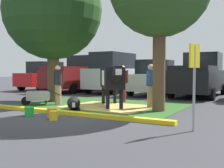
% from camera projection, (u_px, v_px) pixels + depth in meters
% --- Properties ---
extents(ground_plane, '(80.00, 80.00, 0.00)m').
position_uv_depth(ground_plane, '(70.00, 113.00, 9.54)').
color(ground_plane, '#38383D').
extents(grass_island, '(6.51, 4.68, 0.02)m').
position_uv_depth(grass_island, '(101.00, 105.00, 11.51)').
color(grass_island, '#2D5B23').
rests_on(grass_island, ground).
extents(curb_yellow, '(7.71, 0.24, 0.12)m').
position_uv_depth(curb_yellow, '(62.00, 112.00, 9.34)').
color(curb_yellow, yellow).
rests_on(curb_yellow, ground).
extents(hay_bedding, '(3.32, 2.56, 0.04)m').
position_uv_depth(hay_bedding, '(108.00, 107.00, 10.94)').
color(hay_bedding, tan).
rests_on(hay_bedding, ground).
extents(shade_tree_left, '(4.41, 4.41, 6.33)m').
position_uv_depth(shade_tree_left, '(53.00, 11.00, 12.66)').
color(shade_tree_left, brown).
rests_on(shade_tree_left, ground).
extents(cow_holstein, '(2.17, 2.73, 1.60)m').
position_uv_depth(cow_holstein, '(112.00, 78.00, 10.93)').
color(cow_holstein, black).
rests_on(cow_holstein, ground).
extents(calf_lying, '(1.05, 1.23, 0.48)m').
position_uv_depth(calf_lying, '(74.00, 103.00, 10.39)').
color(calf_lying, black).
rests_on(calf_lying, ground).
extents(person_handler, '(0.34, 0.51, 1.67)m').
position_uv_depth(person_handler, '(151.00, 85.00, 10.65)').
color(person_handler, '#9E7F5B').
rests_on(person_handler, ground).
extents(person_visitor_near, '(0.34, 0.50, 1.65)m').
position_uv_depth(person_visitor_near, '(58.00, 84.00, 11.68)').
color(person_visitor_near, '#9E7F5B').
rests_on(person_visitor_near, ground).
extents(person_visitor_far, '(0.53, 0.34, 1.65)m').
position_uv_depth(person_visitor_far, '(123.00, 83.00, 12.61)').
color(person_visitor_far, maroon).
rests_on(person_visitor_far, ground).
extents(wheelbarrow, '(1.43, 1.27, 0.63)m').
position_uv_depth(wheelbarrow, '(38.00, 96.00, 11.63)').
color(wheelbarrow, gray).
rests_on(wheelbarrow, ground).
extents(parking_sign, '(0.16, 0.43, 2.08)m').
position_uv_depth(parking_sign, '(194.00, 70.00, 6.69)').
color(parking_sign, '#99999E').
rests_on(parking_sign, ground).
extents(bucket_green, '(0.31, 0.31, 0.30)m').
position_uv_depth(bucket_green, '(29.00, 111.00, 8.90)').
color(bucket_green, green).
rests_on(bucket_green, ground).
extents(bucket_orange, '(0.31, 0.31, 0.29)m').
position_uv_depth(bucket_orange, '(52.00, 113.00, 8.60)').
color(bucket_orange, orange).
rests_on(bucket_orange, ground).
extents(bucket_yellow, '(0.28, 0.28, 0.27)m').
position_uv_depth(bucket_yellow, '(54.00, 115.00, 8.23)').
color(bucket_yellow, yellow).
rests_on(bucket_yellow, ground).
extents(sedan_red, '(2.04, 4.41, 2.02)m').
position_uv_depth(sedan_red, '(45.00, 76.00, 20.39)').
color(sedan_red, red).
rests_on(sedan_red, ground).
extents(pickup_truck_maroon, '(2.24, 5.41, 2.42)m').
position_uv_depth(pickup_truck_maroon, '(78.00, 75.00, 19.01)').
color(pickup_truck_maroon, maroon).
rests_on(pickup_truck_maroon, ground).
extents(suv_black, '(2.14, 4.61, 2.52)m').
position_uv_depth(suv_black, '(114.00, 73.00, 18.02)').
color(suv_black, silver).
rests_on(suv_black, ground).
extents(sedan_silver, '(2.04, 4.41, 2.02)m').
position_uv_depth(sedan_silver, '(155.00, 78.00, 16.34)').
color(sedan_silver, silver).
rests_on(sedan_silver, ground).
extents(pickup_truck_black, '(2.24, 5.41, 2.42)m').
position_uv_depth(pickup_truck_black, '(200.00, 76.00, 15.45)').
color(pickup_truck_black, black).
rests_on(pickup_truck_black, ground).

